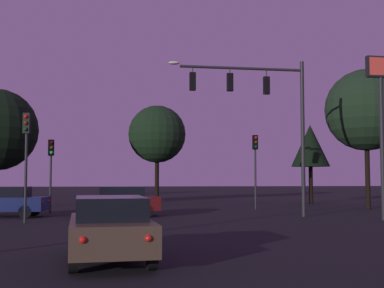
# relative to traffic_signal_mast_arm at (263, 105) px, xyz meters

# --- Properties ---
(ground_plane) EXTENTS (168.00, 168.00, 0.00)m
(ground_plane) POSITION_rel_traffic_signal_mast_arm_xyz_m (-4.64, 5.35, -5.66)
(ground_plane) COLOR black
(ground_plane) RESTS_ON ground
(traffic_signal_mast_arm) EXTENTS (7.01, 0.57, 7.94)m
(traffic_signal_mast_arm) POSITION_rel_traffic_signal_mast_arm_xyz_m (0.00, 0.00, 0.00)
(traffic_signal_mast_arm) COLOR #232326
(traffic_signal_mast_arm) RESTS_ON ground
(traffic_light_corner_left) EXTENTS (0.33, 0.37, 4.80)m
(traffic_light_corner_left) POSITION_rel_traffic_signal_mast_arm_xyz_m (-11.16, -2.06, -2.28)
(traffic_light_corner_left) COLOR #232326
(traffic_light_corner_left) RESTS_ON ground
(traffic_light_corner_right) EXTENTS (0.36, 0.38, 4.09)m
(traffic_light_corner_right) POSITION_rel_traffic_signal_mast_arm_xyz_m (-11.03, 4.26, -2.75)
(traffic_light_corner_right) COLOR #232326
(traffic_light_corner_right) RESTS_ON ground
(traffic_light_median) EXTENTS (0.33, 0.37, 4.62)m
(traffic_light_median) POSITION_rel_traffic_signal_mast_arm_xyz_m (1.13, 6.14, -2.40)
(traffic_light_median) COLOR #232326
(traffic_light_median) RESTS_ON ground
(car_nearside_lane) EXTENTS (2.23, 4.52, 1.52)m
(car_nearside_lane) POSITION_rel_traffic_signal_mast_arm_xyz_m (-7.12, -12.69, -4.86)
(car_nearside_lane) COLOR #473828
(car_nearside_lane) RESTS_ON ground
(car_crossing_left) EXTENTS (4.30, 2.01, 1.52)m
(car_crossing_left) POSITION_rel_traffic_signal_mast_arm_xyz_m (-7.17, 1.27, -4.87)
(car_crossing_left) COLOR #4C0F0F
(car_crossing_left) RESTS_ON ground
(car_crossing_right) EXTENTS (4.79, 2.17, 1.52)m
(car_crossing_right) POSITION_rel_traffic_signal_mast_arm_xyz_m (-13.07, 1.57, -4.86)
(car_crossing_right) COLOR #0F1947
(car_crossing_right) RESTS_ON ground
(store_sign_illuminated) EXTENTS (1.41, 0.35, 7.68)m
(store_sign_illuminated) POSITION_rel_traffic_signal_mast_arm_xyz_m (5.03, -2.50, -0.09)
(store_sign_illuminated) COLOR #232326
(store_sign_illuminated) RESTS_ON ground
(tree_behind_sign) EXTENTS (2.90, 2.90, 5.97)m
(tree_behind_sign) POSITION_rel_traffic_signal_mast_arm_xyz_m (6.93, 12.29, -1.30)
(tree_behind_sign) COLOR black
(tree_behind_sign) RESTS_ON ground
(tree_left_far) EXTENTS (4.57, 4.57, 7.72)m
(tree_left_far) POSITION_rel_traffic_signal_mast_arm_xyz_m (-4.50, 15.65, -0.24)
(tree_left_far) COLOR black
(tree_left_far) RESTS_ON ground
(tree_center_horizon) EXTENTS (5.15, 5.15, 8.80)m
(tree_center_horizon) POSITION_rel_traffic_signal_mast_arm_xyz_m (8.12, 5.42, 0.56)
(tree_center_horizon) COLOR black
(tree_center_horizon) RESTS_ON ground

